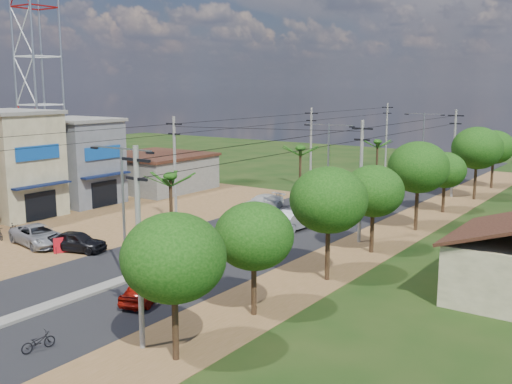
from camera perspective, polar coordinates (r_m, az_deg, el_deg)
ground at (r=36.78m, az=-12.24°, el=-8.26°), size 160.00×160.00×0.00m
road at (r=47.76m, az=1.07°, el=-3.71°), size 12.00×110.00×0.04m
median at (r=50.20m, az=2.99°, el=-2.95°), size 1.00×90.00×0.18m
dirt_lot_west at (r=52.85m, az=-16.97°, el=-2.80°), size 18.00×46.00×0.04m
dirt_shoulder_east at (r=43.75m, az=10.38°, el=-5.19°), size 5.00×90.00×0.03m
shophouse_cream at (r=57.15m, az=-22.34°, el=2.56°), size 9.00×6.40×9.30m
shophouse_grey at (r=61.23m, az=-16.80°, el=2.88°), size 9.00×6.40×8.30m
low_shed at (r=67.39m, az=-9.51°, el=1.93°), size 10.40×10.40×3.95m
telecom_tower at (r=65.25m, az=-20.35°, el=16.29°), size 3.80×3.80×43.00m
tree_east_a at (r=24.95m, az=-7.85°, el=-6.23°), size 4.40×4.40×6.37m
tree_east_b at (r=29.67m, az=-0.20°, el=-4.23°), size 4.00×4.00×5.83m
tree_east_c at (r=35.13m, az=6.93°, el=-0.77°), size 4.60×4.60×6.83m
tree_east_d at (r=41.55m, az=11.12°, el=0.08°), size 4.20×4.20×6.13m
tree_east_e at (r=48.72m, az=15.21°, el=2.28°), size 4.80×4.80×7.14m
tree_east_f at (r=56.52m, az=17.56°, el=1.98°), size 3.80×3.80×5.52m
tree_east_g at (r=63.84m, az=20.33°, el=3.94°), size 5.00×5.00×7.38m
tree_east_h at (r=71.70m, az=21.72°, el=3.99°), size 4.40×4.40×6.52m
palm_median_near at (r=38.21m, az=-8.16°, el=1.11°), size 2.00×2.00×6.15m
palm_median_mid at (r=50.90m, az=4.25°, el=3.86°), size 2.00×2.00×6.55m
palm_median_far at (r=65.15m, az=11.50°, el=4.50°), size 2.00×2.00×5.85m
streetlight_near at (r=35.58m, az=-12.53°, el=-0.93°), size 5.10×0.18×8.00m
streetlight_mid at (r=55.35m, az=6.90°, el=3.16°), size 5.10×0.18×8.00m
streetlight_far at (r=78.18m, az=15.63°, el=4.90°), size 5.10×0.18×8.00m
utility_pole_w_b at (r=48.83m, az=-7.73°, el=2.17°), size 1.60×0.24×9.00m
utility_pole_w_c at (r=66.55m, az=5.25°, el=4.34°), size 1.60×0.24×9.00m
utility_pole_w_d at (r=85.34m, az=12.32°, el=5.44°), size 1.60×0.24×9.00m
utility_pole_e_a at (r=26.24m, az=-11.08°, el=-4.90°), size 1.60×0.24×9.00m
utility_pole_e_b at (r=44.06m, az=9.95°, el=1.24°), size 1.60×0.24×9.00m
utility_pole_e_c at (r=64.51m, az=18.33°, el=3.68°), size 1.60×0.24×9.00m
car_red_near at (r=32.92m, az=-10.43°, el=-9.23°), size 2.53×4.06×1.29m
car_silver_mid at (r=48.22m, az=3.82°, el=-2.64°), size 2.14×5.01×1.61m
car_white_far at (r=55.69m, az=0.60°, el=-1.02°), size 2.78×4.89×1.34m
car_parked_silver at (r=46.09m, az=-20.04°, el=-3.94°), size 5.61×3.31×1.46m
car_parked_dark at (r=43.61m, az=-16.67°, el=-4.57°), size 4.48×2.82×1.42m
moto_rider_east at (r=28.56m, az=-20.03°, el=-13.31°), size 0.78×1.62×0.82m
moto_rider_west_a at (r=53.75m, az=2.89°, el=-1.73°), size 0.80×1.59×0.80m
moto_rider_west_b at (r=60.44m, az=4.01°, el=-0.34°), size 0.71×1.60×0.93m
roadside_sign at (r=43.58m, az=-17.87°, el=-4.85°), size 0.61×1.27×1.12m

